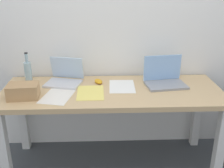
{
  "coord_description": "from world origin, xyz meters",
  "views": [
    {
      "loc": [
        -0.08,
        -2.06,
        1.59
      ],
      "look_at": [
        0.0,
        0.0,
        0.77
      ],
      "focal_mm": 44.01,
      "sensor_mm": 36.0,
      "label": 1
    }
  ],
  "objects_px": {
    "beer_bottle": "(28,70)",
    "desk": "(112,101)",
    "laptop_left": "(65,78)",
    "laptop_right": "(165,79)",
    "computer_mouse": "(98,81)",
    "cardboard_box": "(23,91)"
  },
  "relations": [
    {
      "from": "beer_bottle",
      "to": "desk",
      "type": "bearing_deg",
      "value": -18.58
    },
    {
      "from": "desk",
      "to": "beer_bottle",
      "type": "relative_size",
      "value": 7.07
    },
    {
      "from": "laptop_left",
      "to": "beer_bottle",
      "type": "xyz_separation_m",
      "value": [
        -0.33,
        0.08,
        0.05
      ]
    },
    {
      "from": "laptop_right",
      "to": "computer_mouse",
      "type": "xyz_separation_m",
      "value": [
        -0.56,
        0.05,
        -0.04
      ]
    },
    {
      "from": "laptop_left",
      "to": "laptop_right",
      "type": "bearing_deg",
      "value": -4.3
    },
    {
      "from": "desk",
      "to": "laptop_right",
      "type": "height_order",
      "value": "laptop_right"
    },
    {
      "from": "laptop_left",
      "to": "beer_bottle",
      "type": "distance_m",
      "value": 0.34
    },
    {
      "from": "beer_bottle",
      "to": "laptop_left",
      "type": "bearing_deg",
      "value": -14.0
    },
    {
      "from": "computer_mouse",
      "to": "laptop_left",
      "type": "bearing_deg",
      "value": 153.62
    },
    {
      "from": "laptop_left",
      "to": "beer_bottle",
      "type": "relative_size",
      "value": 1.33
    },
    {
      "from": "beer_bottle",
      "to": "computer_mouse",
      "type": "xyz_separation_m",
      "value": [
        0.62,
        -0.09,
        -0.08
      ]
    },
    {
      "from": "laptop_left",
      "to": "cardboard_box",
      "type": "distance_m",
      "value": 0.4
    },
    {
      "from": "laptop_left",
      "to": "computer_mouse",
      "type": "relative_size",
      "value": 3.38
    },
    {
      "from": "desk",
      "to": "laptop_right",
      "type": "relative_size",
      "value": 5.01
    },
    {
      "from": "desk",
      "to": "beer_bottle",
      "type": "height_order",
      "value": "beer_bottle"
    },
    {
      "from": "desk",
      "to": "cardboard_box",
      "type": "relative_size",
      "value": 7.79
    },
    {
      "from": "cardboard_box",
      "to": "beer_bottle",
      "type": "bearing_deg",
      "value": 97.8
    },
    {
      "from": "desk",
      "to": "cardboard_box",
      "type": "xyz_separation_m",
      "value": [
        -0.68,
        -0.13,
        0.15
      ]
    },
    {
      "from": "computer_mouse",
      "to": "desk",
      "type": "bearing_deg",
      "value": -77.36
    },
    {
      "from": "desk",
      "to": "beer_bottle",
      "type": "bearing_deg",
      "value": 161.42
    },
    {
      "from": "laptop_right",
      "to": "computer_mouse",
      "type": "distance_m",
      "value": 0.57
    },
    {
      "from": "laptop_left",
      "to": "computer_mouse",
      "type": "bearing_deg",
      "value": -2.54
    }
  ]
}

